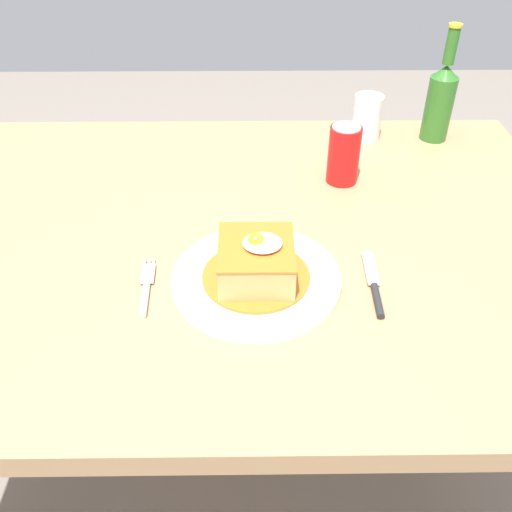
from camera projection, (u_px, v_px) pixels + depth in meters
The scene contains 9 objects.
ground_plane at pixel (233, 462), 1.54m from camera, with size 6.00×6.00×0.00m, color slate.
dining_table at pixel (225, 272), 1.13m from camera, with size 1.38×0.96×0.77m.
main_plate at pixel (256, 278), 0.94m from camera, with size 0.28×0.28×0.02m.
sandwich_meal at pixel (256, 262), 0.92m from camera, with size 0.18×0.18×0.09m.
fork at pixel (146, 291), 0.92m from camera, with size 0.02×0.14×0.01m.
knife at pixel (375, 291), 0.92m from camera, with size 0.02×0.17×0.01m.
soda_can at pixel (344, 155), 1.17m from camera, with size 0.07×0.07×0.12m.
beer_bottle_green at pixel (440, 99), 1.31m from camera, with size 0.06×0.06×0.27m.
drinking_glass at pixel (367, 120), 1.35m from camera, with size 0.07×0.07×0.10m.
Camera 1 is at (0.05, -0.87, 1.39)m, focal length 39.78 mm.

